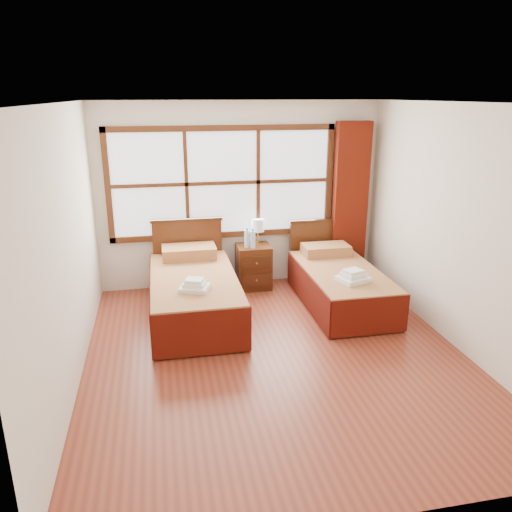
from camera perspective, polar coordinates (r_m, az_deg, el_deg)
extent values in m
plane|color=brown|center=(5.48, 2.28, -11.23)|extent=(4.50, 4.50, 0.00)
plane|color=white|center=(4.78, 2.68, 17.11)|extent=(4.50, 4.50, 0.00)
plane|color=silver|center=(7.12, -1.83, 6.88)|extent=(4.00, 0.00, 4.00)
plane|color=silver|center=(4.91, -20.84, 0.57)|extent=(0.00, 4.50, 4.50)
plane|color=silver|center=(5.77, 22.18, 2.89)|extent=(0.00, 4.50, 4.50)
cube|color=white|center=(7.02, -3.84, 8.35)|extent=(3.00, 0.02, 1.40)
cube|color=#4C2510|center=(7.16, -3.70, 2.48)|extent=(3.16, 0.06, 0.08)
cube|color=#4C2510|center=(6.91, -3.95, 14.38)|extent=(3.16, 0.06, 0.08)
cube|color=#4C2510|center=(6.97, -16.58, 7.58)|extent=(0.08, 0.06, 1.56)
cube|color=#4C2510|center=(7.35, 8.30, 8.65)|extent=(0.08, 0.06, 1.56)
cube|color=#4C2510|center=(6.95, -7.95, 8.13)|extent=(0.05, 0.05, 1.40)
cube|color=#4C2510|center=(7.08, 0.24, 8.48)|extent=(0.05, 0.05, 1.40)
cube|color=#4C2510|center=(7.00, -3.82, 8.33)|extent=(3.00, 0.05, 0.05)
cube|color=#601609|center=(7.44, 10.68, 6.05)|extent=(0.50, 0.16, 2.30)
cube|color=#3C1E0C|center=(6.31, -7.02, -5.71)|extent=(0.92, 1.84, 0.30)
cube|color=maroon|center=(6.20, -7.12, -3.38)|extent=(1.03, 2.04, 0.25)
cube|color=#531208|center=(6.25, -11.80, -4.95)|extent=(0.03, 2.04, 0.51)
cube|color=#531208|center=(6.31, -2.38, -4.33)|extent=(0.03, 2.04, 0.51)
cube|color=#531208|center=(5.34, -6.19, -8.81)|extent=(1.03, 0.03, 0.51)
cube|color=maroon|center=(6.83, -7.67, 0.46)|extent=(0.72, 0.42, 0.16)
cube|color=#4C2510|center=(7.13, -7.77, 0.11)|extent=(0.96, 0.06, 1.00)
cube|color=#3C1E0C|center=(6.99, -7.95, 4.09)|extent=(1.00, 0.08, 0.04)
cube|color=#3C1E0C|center=(6.71, 9.65, -4.49)|extent=(0.83, 1.66, 0.27)
cube|color=maroon|center=(6.62, 9.76, -2.50)|extent=(0.93, 1.84, 0.23)
cube|color=#531208|center=(6.52, 5.86, -3.90)|extent=(0.03, 1.84, 0.46)
cube|color=#531208|center=(6.84, 13.37, -3.25)|extent=(0.03, 1.84, 0.46)
cube|color=#531208|center=(5.89, 12.85, -6.78)|extent=(0.93, 0.03, 0.46)
cube|color=maroon|center=(7.15, 7.96, 0.73)|extent=(0.65, 0.38, 0.14)
cube|color=#4C2510|center=(7.49, 7.08, 0.63)|extent=(0.87, 0.06, 0.90)
cube|color=#3C1E0C|center=(7.37, 7.22, 4.05)|extent=(0.90, 0.08, 0.04)
cube|color=#4C2510|center=(7.16, -0.29, -1.21)|extent=(0.47, 0.42, 0.63)
cube|color=#3C1E0C|center=(7.00, 0.06, -2.77)|extent=(0.41, 0.02, 0.19)
cube|color=#3C1E0C|center=(6.92, 0.06, -0.82)|extent=(0.41, 0.02, 0.19)
sphere|color=#A87D38|center=(6.98, 0.09, -2.82)|extent=(0.03, 0.03, 0.03)
sphere|color=#A87D38|center=(6.90, 0.09, -0.87)|extent=(0.03, 0.03, 0.03)
cube|color=white|center=(5.73, -7.02, -3.62)|extent=(0.39, 0.36, 0.05)
cube|color=white|center=(5.71, -7.03, -3.19)|extent=(0.29, 0.27, 0.04)
cube|color=white|center=(5.69, -7.05, -2.80)|extent=(0.24, 0.22, 0.04)
cube|color=white|center=(6.21, 10.99, -2.58)|extent=(0.42, 0.40, 0.05)
cube|color=white|center=(6.19, 11.02, -2.14)|extent=(0.32, 0.30, 0.05)
cube|color=white|center=(6.18, 11.05, -1.74)|extent=(0.26, 0.24, 0.04)
cylinder|color=gold|center=(7.20, 0.19, 1.61)|extent=(0.11, 0.11, 0.02)
cylinder|color=gold|center=(7.18, 0.19, 2.27)|extent=(0.02, 0.02, 0.15)
cylinder|color=silver|center=(7.13, 0.19, 3.57)|extent=(0.18, 0.18, 0.18)
cylinder|color=#C2E0F9|center=(6.96, -1.03, 1.99)|extent=(0.07, 0.07, 0.24)
cylinder|color=blue|center=(6.93, -1.04, 3.09)|extent=(0.04, 0.04, 0.03)
cylinder|color=#C2E0F9|center=(6.94, -0.37, 1.91)|extent=(0.07, 0.07, 0.24)
cylinder|color=blue|center=(6.90, -0.37, 2.98)|extent=(0.03, 0.03, 0.03)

